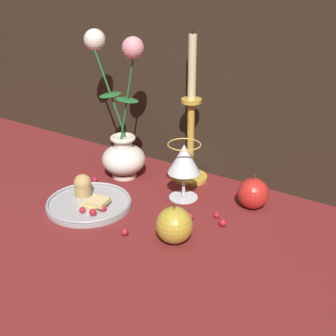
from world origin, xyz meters
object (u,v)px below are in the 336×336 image
object	(u,v)px
plate_with_pastries	(88,200)
apple_beside_vase	(253,193)
candlestick	(191,132)
wine_glass	(184,161)
apple_near_glass	(174,225)
vase	(121,136)

from	to	relation	value
plate_with_pastries	apple_beside_vase	distance (m)	0.39
candlestick	apple_beside_vase	xyz separation A→B (m)	(0.20, -0.05, -0.10)
wine_glass	candlestick	xyz separation A→B (m)	(-0.04, 0.10, 0.03)
candlestick	apple_beside_vase	size ratio (longest dim) A/B	4.50
wine_glass	candlestick	bearing A→B (deg)	112.57
plate_with_pastries	apple_near_glass	world-z (taller)	apple_near_glass
plate_with_pastries	apple_beside_vase	world-z (taller)	apple_beside_vase
vase	candlestick	xyz separation A→B (m)	(0.16, 0.08, 0.02)
plate_with_pastries	wine_glass	size ratio (longest dim) A/B	1.42
candlestick	apple_near_glass	size ratio (longest dim) A/B	4.28
plate_with_pastries	candlestick	distance (m)	0.31
wine_glass	apple_near_glass	xyz separation A→B (m)	(0.08, -0.17, -0.06)
vase	apple_near_glass	bearing A→B (deg)	-33.71
candlestick	wine_glass	bearing A→B (deg)	-67.43
vase	wine_glass	distance (m)	0.20
wine_glass	candlestick	distance (m)	0.11
wine_glass	apple_near_glass	world-z (taller)	wine_glass
candlestick	vase	bearing A→B (deg)	-153.02
apple_beside_vase	apple_near_glass	distance (m)	0.24
plate_with_pastries	apple_beside_vase	xyz separation A→B (m)	(0.33, 0.21, 0.02)
vase	candlestick	distance (m)	0.18
apple_near_glass	vase	bearing A→B (deg)	146.29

